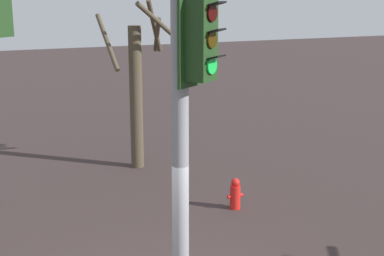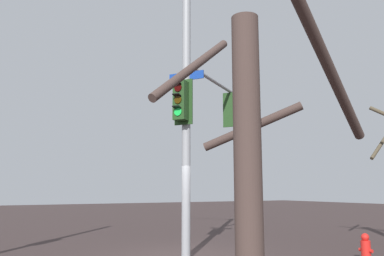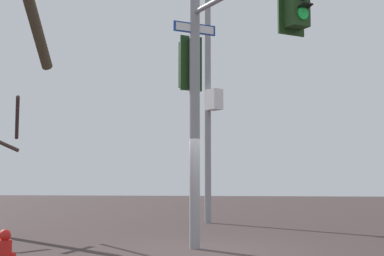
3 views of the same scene
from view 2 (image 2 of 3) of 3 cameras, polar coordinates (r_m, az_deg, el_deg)
name	(u,v)px [view 2 (image 2 of 3)]	position (r m, az deg, el deg)	size (l,w,h in m)	color
ground_plane	(184,256)	(11.56, -1.18, -18.07)	(80.00, 80.00, 0.00)	#392C2B
main_signal_pole_assembly	(192,92)	(12.17, 0.01, 5.24)	(3.60, 6.49, 8.75)	gray
fire_hydrant	(366,249)	(11.47, 23.87, -15.68)	(0.38, 0.24, 0.73)	red
bare_tree_behind_pole	(250,170)	(4.34, 8.35, -6.00)	(2.37, 2.34, 3.94)	#43332E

